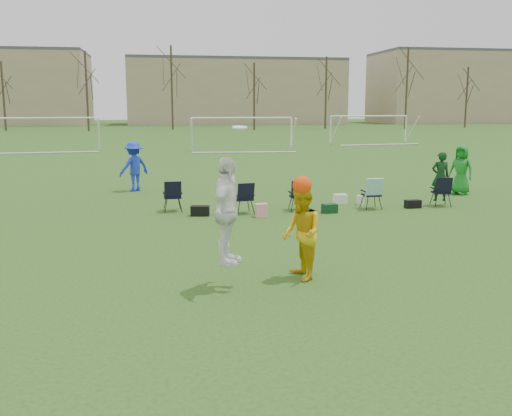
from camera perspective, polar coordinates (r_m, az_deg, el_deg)
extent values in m
plane|color=#294E18|center=(10.15, 2.26, -8.50)|extent=(260.00, 260.00, 0.00)
imported|color=blue|center=(22.50, -12.11, 4.08)|extent=(1.41, 1.28, 1.90)
imported|color=#167D21|center=(22.47, 19.82, 3.60)|extent=(1.00, 1.06, 1.82)
imported|color=white|center=(10.05, -2.97, -0.34)|extent=(0.85, 1.22, 1.92)
imported|color=gold|center=(10.75, 4.57, -2.56)|extent=(0.75, 0.92, 1.77)
sphere|color=#FF480D|center=(10.59, 4.64, 2.27)|extent=(0.35, 0.35, 0.35)
cylinder|color=white|center=(9.87, -1.65, 8.05)|extent=(0.27, 0.27, 0.06)
imported|color=#0E3416|center=(19.73, 17.96, 3.02)|extent=(0.65, 0.48, 1.63)
cube|color=black|center=(17.17, -5.61, -0.28)|extent=(0.59, 0.39, 0.30)
cube|color=pink|center=(16.89, 0.55, -0.23)|extent=(0.36, 0.24, 0.40)
cube|color=#0F3A1B|center=(17.69, 7.37, -0.04)|extent=(0.48, 0.33, 0.28)
cube|color=white|center=(19.42, 8.43, 0.91)|extent=(0.43, 0.31, 0.32)
cylinder|color=white|center=(19.41, 10.41, 0.82)|extent=(0.26, 0.26, 0.30)
cube|color=black|center=(19.07, 15.41, 0.39)|extent=(0.52, 0.30, 0.26)
cube|color=black|center=(17.98, -8.35, 1.20)|extent=(0.63, 0.63, 0.96)
cube|color=black|center=(17.41, -1.25, 1.02)|extent=(0.68, 0.68, 0.96)
cube|color=black|center=(17.99, 4.26, 1.29)|extent=(0.65, 0.65, 0.96)
cube|color=black|center=(18.59, 11.45, 1.40)|extent=(0.62, 0.62, 0.96)
cube|color=black|center=(19.71, 18.02, 1.59)|extent=(0.68, 0.68, 0.96)
cylinder|color=white|center=(43.99, -15.46, 7.14)|extent=(0.12, 0.12, 2.40)
cylinder|color=white|center=(44.15, -20.32, 8.45)|extent=(7.28, 0.76, 0.12)
cylinder|color=white|center=(41.78, -6.46, 7.30)|extent=(0.12, 0.12, 2.40)
cylinder|color=white|center=(42.32, 3.56, 7.38)|extent=(0.12, 0.12, 2.40)
cylinder|color=white|center=(41.85, -1.43, 9.01)|extent=(7.29, 0.63, 0.12)
cylinder|color=white|center=(49.10, 7.46, 7.70)|extent=(0.12, 0.12, 2.40)
cylinder|color=white|center=(52.61, 14.75, 7.61)|extent=(0.12, 0.12, 2.40)
cylinder|color=white|center=(50.72, 11.28, 9.02)|extent=(7.25, 1.13, 0.12)
cylinder|color=#382B21|center=(83.35, -23.94, 10.18)|extent=(0.28, 0.28, 9.00)
cylinder|color=#382B21|center=(78.45, -16.56, 11.11)|extent=(0.28, 0.28, 10.20)
cylinder|color=#382B21|center=(80.97, -8.42, 11.80)|extent=(0.28, 0.28, 11.40)
cylinder|color=#382B21|center=(79.00, -0.19, 11.08)|extent=(0.28, 0.28, 9.00)
cylinder|color=#382B21|center=(84.41, 7.00, 11.36)|extent=(0.28, 0.28, 10.20)
cylinder|color=#382B21|center=(85.45, 14.83, 11.49)|extent=(0.28, 0.28, 11.40)
cylinder|color=#382B21|center=(93.08, 20.30, 10.32)|extent=(0.28, 0.28, 9.00)
cube|color=tan|center=(106.36, -2.13, 11.38)|extent=(38.00, 16.00, 11.00)
cube|color=tan|center=(119.88, 19.11, 11.18)|extent=(30.00, 16.00, 13.00)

